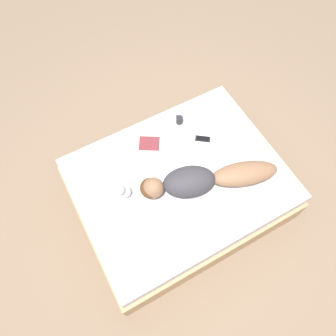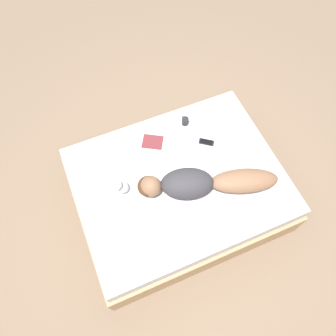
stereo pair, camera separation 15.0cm
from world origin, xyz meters
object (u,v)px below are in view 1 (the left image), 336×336
object	(u,v)px
coffee_mug	(179,120)
cell_phone	(203,139)
open_magazine	(149,154)
person	(203,180)

from	to	relation	value
coffee_mug	cell_phone	xyz separation A→B (m)	(-0.29, -0.11, -0.04)
open_magazine	cell_phone	bearing A→B (deg)	-69.72
open_magazine	person	bearing A→B (deg)	-120.03
person	open_magazine	world-z (taller)	person
person	cell_phone	xyz separation A→B (m)	(0.43, -0.27, -0.10)
person	coffee_mug	size ratio (longest dim) A/B	12.57
person	open_magazine	bearing A→B (deg)	47.77
coffee_mug	cell_phone	size ratio (longest dim) A/B	0.64
person	coffee_mug	world-z (taller)	person
person	cell_phone	distance (m)	0.51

